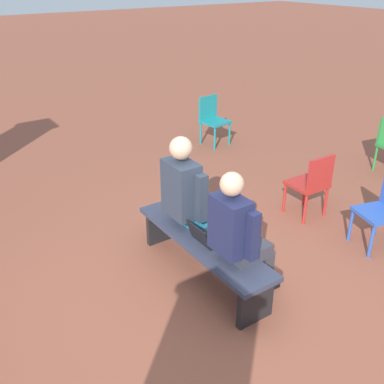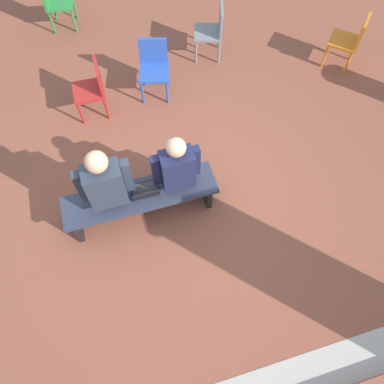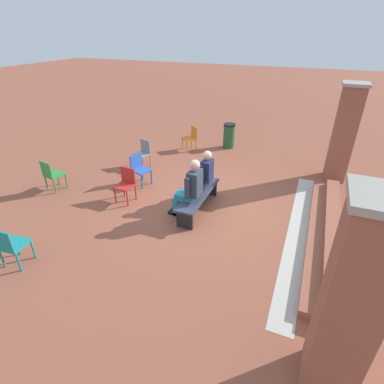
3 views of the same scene
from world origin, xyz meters
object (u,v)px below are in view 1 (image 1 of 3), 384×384
(person_student, at_px, (239,234))
(plastic_chair_by_pillar, at_px, (312,182))
(person_adult, at_px, (190,197))
(bench, at_px, (203,246))
(laptop, at_px, (206,237))
(plastic_chair_mid_courtyard, at_px, (212,117))

(person_student, relative_size, plastic_chair_by_pillar, 1.59)
(person_adult, bearing_deg, person_student, 179.66)
(bench, distance_m, person_student, 0.58)
(laptop, relative_size, plastic_chair_by_pillar, 0.38)
(plastic_chair_mid_courtyard, bearing_deg, bench, 142.13)
(person_adult, xyz_separation_m, plastic_chair_by_pillar, (-0.08, -1.75, -0.27))
(plastic_chair_by_pillar, distance_m, plastic_chair_mid_courtyard, 2.86)
(bench, distance_m, person_adult, 0.51)
(person_student, bearing_deg, person_adult, -0.34)
(plastic_chair_by_pillar, bearing_deg, bench, 97.64)
(plastic_chair_by_pillar, bearing_deg, laptop, 99.59)
(laptop, bearing_deg, person_adult, -12.15)
(person_adult, xyz_separation_m, plastic_chair_mid_courtyard, (2.73, -2.30, -0.27))
(person_adult, distance_m, laptop, 0.47)
(person_student, relative_size, plastic_chair_mid_courtyard, 1.59)
(person_student, height_order, plastic_chair_mid_courtyard, person_student)
(person_student, height_order, plastic_chair_by_pillar, person_student)
(plastic_chair_by_pillar, bearing_deg, person_adult, 87.41)
(plastic_chair_by_pillar, height_order, plastic_chair_mid_courtyard, same)
(person_adult, bearing_deg, plastic_chair_by_pillar, -92.59)
(person_adult, height_order, laptop, person_adult)
(bench, xyz_separation_m, person_student, (-0.45, -0.07, 0.36))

